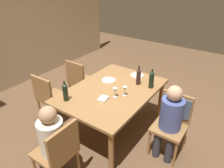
{
  "coord_description": "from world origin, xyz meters",
  "views": [
    {
      "loc": [
        -2.33,
        -1.62,
        2.4
      ],
      "look_at": [
        0.0,
        0.0,
        0.86
      ],
      "focal_mm": 33.5,
      "sensor_mm": 36.0,
      "label": 1
    }
  ],
  "objects_px": {
    "dining_table": "(112,94)",
    "dinner_plate_guest_left": "(137,75)",
    "wine_bottle_dark_red": "(65,92)",
    "wine_bottle_short_olive": "(138,76)",
    "wine_bottle_tall_green": "(151,79)",
    "wine_glass_near_left": "(115,91)",
    "chair_far_right": "(80,79)",
    "handbag": "(95,89)",
    "chair_left_end": "(59,151)",
    "chair_far_left": "(49,96)",
    "wine_glass_centre": "(125,89)",
    "person_woman_host": "(51,139)",
    "dinner_plate_host": "(109,80)",
    "chair_near": "(173,116)",
    "person_man_bearded": "(170,118)"
  },
  "relations": [
    {
      "from": "chair_far_left",
      "to": "dinner_plate_host",
      "type": "height_order",
      "value": "chair_far_left"
    },
    {
      "from": "chair_far_left",
      "to": "wine_glass_centre",
      "type": "height_order",
      "value": "chair_far_left"
    },
    {
      "from": "handbag",
      "to": "dinner_plate_host",
      "type": "bearing_deg",
      "value": -124.13
    },
    {
      "from": "wine_glass_near_left",
      "to": "wine_bottle_tall_green",
      "type": "bearing_deg",
      "value": -28.74
    },
    {
      "from": "chair_near",
      "to": "wine_glass_near_left",
      "type": "relative_size",
      "value": 6.17
    },
    {
      "from": "dining_table",
      "to": "chair_far_left",
      "type": "xyz_separation_m",
      "value": [
        -0.47,
        0.98,
        -0.15
      ]
    },
    {
      "from": "chair_far_left",
      "to": "dinner_plate_guest_left",
      "type": "height_order",
      "value": "chair_far_left"
    },
    {
      "from": "person_woman_host",
      "to": "dining_table",
      "type": "bearing_deg",
      "value": -1.21
    },
    {
      "from": "wine_bottle_short_olive",
      "to": "wine_glass_near_left",
      "type": "xyz_separation_m",
      "value": [
        -0.55,
        0.08,
        -0.03
      ]
    },
    {
      "from": "wine_bottle_tall_green",
      "to": "wine_bottle_dark_red",
      "type": "bearing_deg",
      "value": 141.2
    },
    {
      "from": "chair_far_right",
      "to": "wine_bottle_tall_green",
      "type": "relative_size",
      "value": 2.9
    },
    {
      "from": "wine_bottle_tall_green",
      "to": "wine_bottle_short_olive",
      "type": "bearing_deg",
      "value": 93.65
    },
    {
      "from": "person_man_bearded",
      "to": "wine_bottle_short_olive",
      "type": "height_order",
      "value": "person_man_bearded"
    },
    {
      "from": "chair_far_left",
      "to": "dining_table",
      "type": "bearing_deg",
      "value": 25.55
    },
    {
      "from": "wine_bottle_dark_red",
      "to": "wine_bottle_short_olive",
      "type": "relative_size",
      "value": 0.95
    },
    {
      "from": "chair_left_end",
      "to": "chair_far_right",
      "type": "height_order",
      "value": "same"
    },
    {
      "from": "wine_glass_near_left",
      "to": "chair_far_left",
      "type": "bearing_deg",
      "value": 105.63
    },
    {
      "from": "wine_glass_centre",
      "to": "handbag",
      "type": "xyz_separation_m",
      "value": [
        0.76,
        1.23,
        -0.75
      ]
    },
    {
      "from": "person_man_bearded",
      "to": "wine_glass_near_left",
      "type": "distance_m",
      "value": 0.85
    },
    {
      "from": "wine_glass_centre",
      "to": "wine_glass_near_left",
      "type": "bearing_deg",
      "value": 140.82
    },
    {
      "from": "chair_near",
      "to": "person_woman_host",
      "type": "relative_size",
      "value": 0.82
    },
    {
      "from": "chair_far_right",
      "to": "wine_glass_near_left",
      "type": "relative_size",
      "value": 6.17
    },
    {
      "from": "dinner_plate_host",
      "to": "handbag",
      "type": "distance_m",
      "value": 1.12
    },
    {
      "from": "wine_bottle_tall_green",
      "to": "handbag",
      "type": "distance_m",
      "value": 1.68
    },
    {
      "from": "wine_bottle_short_olive",
      "to": "dining_table",
      "type": "bearing_deg",
      "value": 148.36
    },
    {
      "from": "dining_table",
      "to": "person_woman_host",
      "type": "distance_m",
      "value": 1.22
    },
    {
      "from": "person_man_bearded",
      "to": "wine_glass_near_left",
      "type": "bearing_deg",
      "value": 8.57
    },
    {
      "from": "dining_table",
      "to": "wine_bottle_tall_green",
      "type": "bearing_deg",
      "value": -48.64
    },
    {
      "from": "wine_bottle_tall_green",
      "to": "wine_glass_near_left",
      "type": "bearing_deg",
      "value": 151.26
    },
    {
      "from": "chair_far_right",
      "to": "wine_glass_near_left",
      "type": "bearing_deg",
      "value": -21.21
    },
    {
      "from": "chair_far_right",
      "to": "dining_table",
      "type": "bearing_deg",
      "value": -16.67
    },
    {
      "from": "wine_bottle_short_olive",
      "to": "wine_bottle_tall_green",
      "type": "bearing_deg",
      "value": -86.35
    },
    {
      "from": "dining_table",
      "to": "dinner_plate_guest_left",
      "type": "bearing_deg",
      "value": -6.81
    },
    {
      "from": "person_woman_host",
      "to": "wine_glass_centre",
      "type": "bearing_deg",
      "value": -13.21
    },
    {
      "from": "chair_near",
      "to": "wine_glass_centre",
      "type": "relative_size",
      "value": 6.17
    },
    {
      "from": "wine_bottle_dark_red",
      "to": "dinner_plate_host",
      "type": "bearing_deg",
      "value": -9.71
    },
    {
      "from": "chair_left_end",
      "to": "wine_bottle_short_olive",
      "type": "distance_m",
      "value": 1.67
    },
    {
      "from": "person_woman_host",
      "to": "dinner_plate_host",
      "type": "xyz_separation_m",
      "value": [
        1.44,
        0.2,
        0.12
      ]
    },
    {
      "from": "chair_near",
      "to": "wine_glass_centre",
      "type": "height_order",
      "value": "chair_near"
    },
    {
      "from": "chair_far_right",
      "to": "handbag",
      "type": "height_order",
      "value": "chair_far_right"
    },
    {
      "from": "dinner_plate_guest_left",
      "to": "chair_left_end",
      "type": "bearing_deg",
      "value": -179.77
    },
    {
      "from": "person_man_bearded",
      "to": "wine_bottle_dark_red",
      "type": "xyz_separation_m",
      "value": [
        -0.6,
        1.34,
        0.24
      ]
    },
    {
      "from": "dining_table",
      "to": "chair_near",
      "type": "distance_m",
      "value": 0.99
    },
    {
      "from": "chair_near",
      "to": "dinner_plate_guest_left",
      "type": "xyz_separation_m",
      "value": [
        0.54,
        0.9,
        0.17
      ]
    },
    {
      "from": "chair_far_left",
      "to": "person_man_bearded",
      "type": "distance_m",
      "value": 2.0
    },
    {
      "from": "dinner_plate_host",
      "to": "wine_glass_centre",
      "type": "bearing_deg",
      "value": -118.06
    },
    {
      "from": "person_woman_host",
      "to": "wine_glass_near_left",
      "type": "height_order",
      "value": "person_woman_host"
    },
    {
      "from": "wine_glass_near_left",
      "to": "dinner_plate_guest_left",
      "type": "xyz_separation_m",
      "value": [
        0.81,
        0.08,
        -0.1
      ]
    },
    {
      "from": "wine_glass_near_left",
      "to": "wine_glass_centre",
      "type": "xyz_separation_m",
      "value": [
        0.11,
        -0.09,
        0.0
      ]
    },
    {
      "from": "chair_far_right",
      "to": "person_man_bearded",
      "type": "distance_m",
      "value": 1.98
    }
  ]
}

